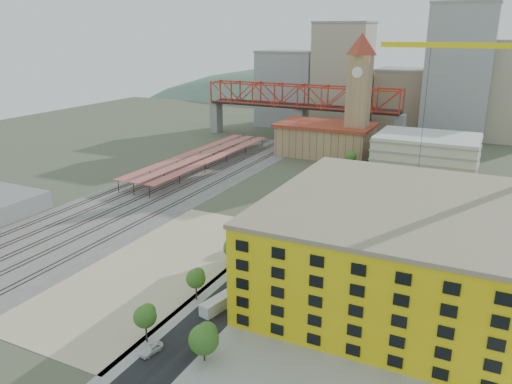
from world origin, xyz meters
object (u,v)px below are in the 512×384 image
at_px(site_trailer_a, 220,303).
at_px(car_0, 151,349).
at_px(clock_tower, 359,86).
at_px(site_trailer_d, 285,242).
at_px(site_trailer_b, 254,270).
at_px(construction_building, 391,245).
at_px(site_trailer_c, 274,252).

height_order(site_trailer_a, car_0, site_trailer_a).
distance_m(clock_tower, site_trailer_d, 94.77).
bearing_deg(site_trailer_b, construction_building, 20.27).
bearing_deg(site_trailer_a, site_trailer_d, 101.91).
bearing_deg(clock_tower, site_trailer_b, -85.71).
bearing_deg(clock_tower, car_0, -87.91).
xyz_separation_m(site_trailer_a, site_trailer_c, (0.00, 24.02, 0.23)).
relative_size(clock_tower, site_trailer_b, 5.42).
height_order(construction_building, site_trailer_b, construction_building).
xyz_separation_m(clock_tower, site_trailer_b, (8.00, -106.62, -27.38)).
height_order(construction_building, car_0, construction_building).
bearing_deg(site_trailer_a, site_trailer_c, 101.91).
bearing_deg(site_trailer_c, site_trailer_a, -83.74).
bearing_deg(car_0, clock_tower, 102.01).
relative_size(site_trailer_b, site_trailer_c, 0.93).
distance_m(clock_tower, car_0, 139.98).
bearing_deg(construction_building, site_trailer_b, -165.71).
bearing_deg(clock_tower, site_trailer_c, -85.27).
relative_size(site_trailer_a, site_trailer_b, 0.90).
height_order(clock_tower, site_trailer_c, clock_tower).
bearing_deg(car_0, site_trailer_d, 96.25).
bearing_deg(construction_building, clock_tower, 108.78).
distance_m(construction_building, car_0, 47.86).
height_order(site_trailer_c, site_trailer_d, site_trailer_c).
relative_size(clock_tower, car_0, 12.55).
relative_size(site_trailer_a, site_trailer_d, 0.88).
xyz_separation_m(clock_tower, site_trailer_d, (8.00, -90.38, -27.35)).
relative_size(clock_tower, site_trailer_d, 5.29).
height_order(site_trailer_a, site_trailer_d, site_trailer_d).
bearing_deg(site_trailer_b, car_0, -89.64).
height_order(site_trailer_a, site_trailer_c, site_trailer_c).
relative_size(construction_building, site_trailer_b, 5.27).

